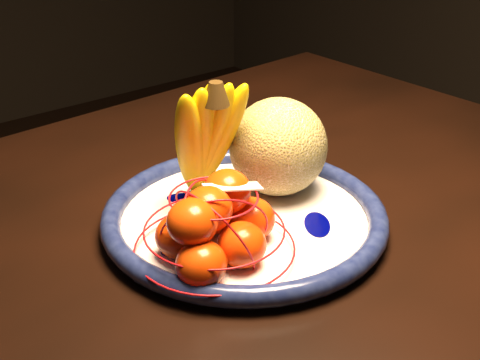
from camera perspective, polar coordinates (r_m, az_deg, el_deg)
dining_table at (r=1.00m, az=-5.40°, el=-7.42°), size 1.53×0.97×0.74m
fruit_bowl at (r=0.93m, az=0.38°, el=-3.21°), size 0.40×0.40×0.03m
cantaloupe at (r=0.97m, az=3.28°, el=2.86°), size 0.14×0.14×0.14m
banana_bunch at (r=0.92m, az=-3.07°, el=3.81°), size 0.14×0.13×0.21m
mandarin_bag at (r=0.83m, az=-2.19°, el=-3.94°), size 0.24×0.24×0.13m
price_tag at (r=0.82m, az=-0.64°, el=-0.59°), size 0.08×0.05×0.01m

